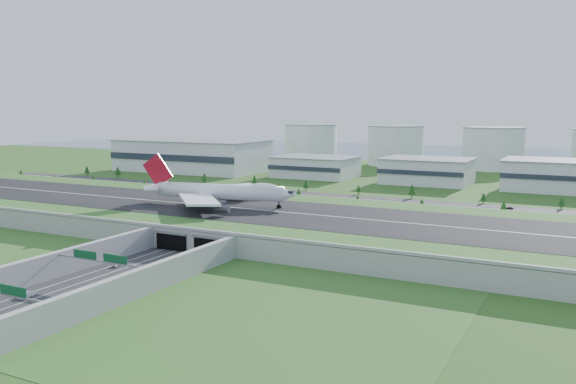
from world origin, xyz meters
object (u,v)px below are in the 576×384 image
at_px(car_7, 263,190).
at_px(car_5, 509,208).
at_px(boeing_747, 219,191).
at_px(car_0, 116,264).
at_px(fuel_tank_a, 311,143).
at_px(car_1, 26,295).
at_px(car_2, 152,273).
at_px(car_4, 123,183).

bearing_deg(car_7, car_5, 113.83).
distance_m(boeing_747, car_0, 82.31).
height_order(fuel_tank_a, car_5, fuel_tank_a).
xyz_separation_m(car_0, car_1, (1.17, -36.91, 0.08)).
bearing_deg(car_2, car_0, -0.29).
height_order(car_4, car_7, car_4).
xyz_separation_m(fuel_tank_a, boeing_747, (97.50, -307.15, -2.89)).
bearing_deg(car_4, boeing_747, -135.30).
relative_size(car_1, car_5, 1.26).
bearing_deg(car_0, car_1, -104.09).
distance_m(car_0, car_2, 18.27).
distance_m(car_5, car_7, 147.11).
relative_size(boeing_747, car_5, 18.60).
xyz_separation_m(boeing_747, car_1, (13.40, -117.14, -13.65)).
bearing_deg(car_4, car_0, -151.42).
relative_size(fuel_tank_a, car_4, 10.25).
relative_size(boeing_747, car_7, 15.88).
bearing_deg(boeing_747, car_0, -91.86).
bearing_deg(car_0, boeing_747, 82.76).
xyz_separation_m(fuel_tank_a, car_7, (63.60, -206.32, -16.69)).
relative_size(fuel_tank_a, car_5, 12.37).
relative_size(car_0, car_2, 0.85).
bearing_deg(car_7, car_0, 39.05).
distance_m(car_0, car_4, 220.96).
height_order(boeing_747, car_7, boeing_747).
height_order(car_5, car_7, car_7).
bearing_deg(car_1, car_7, 102.04).
xyz_separation_m(car_0, car_4, (-146.85, 165.10, 0.07)).
height_order(fuel_tank_a, car_0, fuel_tank_a).
bearing_deg(car_0, car_2, -26.59).
bearing_deg(car_4, fuel_tank_a, -22.55).
distance_m(car_0, car_5, 205.22).
distance_m(car_1, car_4, 250.43).
bearing_deg(car_7, car_2, 43.92).
bearing_deg(car_7, car_4, -56.24).
bearing_deg(car_5, car_7, -66.72).
xyz_separation_m(car_2, car_7, (-64.08, 184.44, -0.04)).
height_order(car_0, car_4, car_4).
distance_m(car_4, car_7, 101.98).
xyz_separation_m(car_4, car_7, (100.73, 15.96, -0.14)).
bearing_deg(car_2, car_1, 73.80).
distance_m(car_2, car_7, 195.26).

